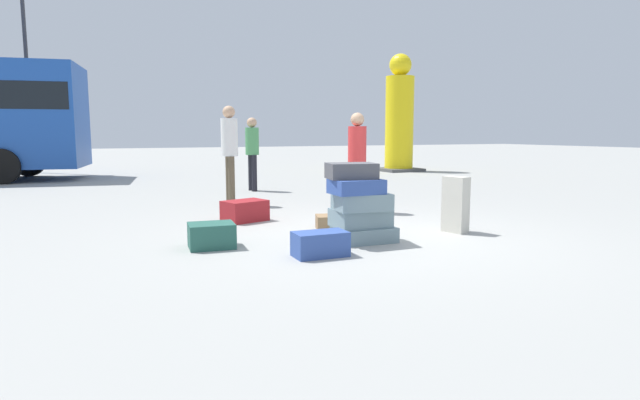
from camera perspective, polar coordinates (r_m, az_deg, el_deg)
name	(u,v)px	position (r m, az deg, el deg)	size (l,w,h in m)	color
ground_plane	(368,236)	(6.67, 5.23, -3.94)	(80.00, 80.00, 0.00)	#9E9E99
suitcase_tower	(360,206)	(6.24, 4.34, -0.67)	(0.83, 0.60, 0.95)	gray
suitcase_maroon_upright_blue	(245,211)	(7.81, -8.20, -1.17)	(0.61, 0.41, 0.31)	maroon
suitcase_navy_white_trunk	(320,244)	(5.55, 0.03, -4.82)	(0.57, 0.32, 0.26)	#334F99
suitcase_cream_foreground_near	(456,205)	(7.06, 14.57, -0.49)	(0.17, 0.33, 0.74)	beige
suitcase_brown_behind_tower	(343,222)	(7.13, 2.55, -2.41)	(0.73, 0.34, 0.19)	olive
suitcase_teal_left_side	(212,235)	(6.09, -11.74, -3.81)	(0.51, 0.41, 0.28)	#26594C
person_bearded_onlooker	(357,153)	(8.59, 4.07, 5.13)	(0.30, 0.31, 1.62)	black
person_tourist_with_camera	(230,146)	(9.53, -9.84, 5.83)	(0.30, 0.34, 1.78)	brown
person_passerby_in_red	(252,147)	(11.78, -7.41, 5.71)	(0.30, 0.34, 1.63)	black
yellow_dummy_statue	(399,120)	(17.94, 8.65, 8.66)	(1.32, 1.32, 3.89)	yellow
lamp_post	(26,52)	(19.54, -29.43, 13.87)	(0.36, 0.36, 5.82)	#333338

